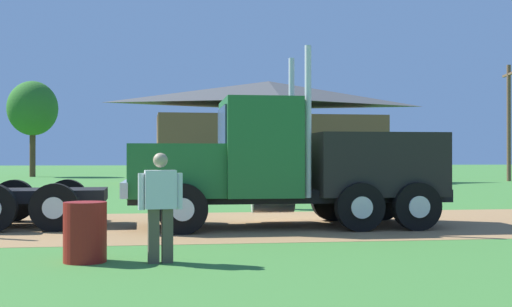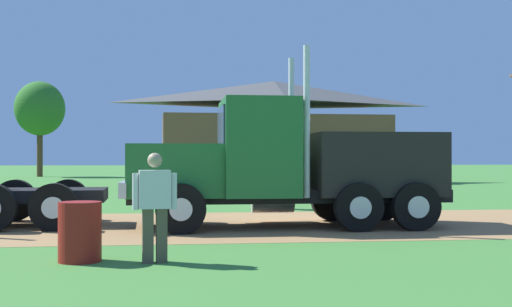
% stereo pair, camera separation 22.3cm
% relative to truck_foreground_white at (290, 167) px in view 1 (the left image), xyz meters
% --- Properties ---
extents(ground_plane, '(200.00, 200.00, 0.00)m').
position_rel_truck_foreground_white_xyz_m(ground_plane, '(1.14, 0.52, -1.34)').
color(ground_plane, '#3F7B33').
extents(dirt_track, '(120.00, 6.52, 0.01)m').
position_rel_truck_foreground_white_xyz_m(dirt_track, '(1.14, 0.52, -1.34)').
color(dirt_track, '#9C7448').
rests_on(dirt_track, ground_plane).
extents(truck_foreground_white, '(7.22, 2.69, 3.93)m').
position_rel_truck_foreground_white_xyz_m(truck_foreground_white, '(0.00, 0.00, 0.00)').
color(truck_foreground_white, black).
rests_on(truck_foreground_white, ground_plane).
extents(visitor_standing_near, '(0.66, 0.31, 1.63)m').
position_rel_truck_foreground_white_xyz_m(visitor_standing_near, '(-2.83, -4.68, -0.46)').
color(visitor_standing_near, silver).
rests_on(visitor_standing_near, ground_plane).
extents(visitor_far_side, '(0.51, 0.50, 1.78)m').
position_rel_truck_foreground_white_xyz_m(visitor_far_side, '(0.58, 4.83, -0.36)').
color(visitor_far_side, gold).
rests_on(visitor_far_side, ground_plane).
extents(steel_barrel, '(0.64, 0.64, 0.90)m').
position_rel_truck_foreground_white_xyz_m(steel_barrel, '(-3.95, -4.46, -0.89)').
color(steel_barrel, maroon).
rests_on(steel_barrel, ground_plane).
extents(shed_building, '(14.08, 5.96, 6.09)m').
position_rel_truck_foreground_white_xyz_m(shed_building, '(3.26, 24.28, 1.60)').
color(shed_building, brown).
rests_on(shed_building, ground_plane).
extents(utility_pole_near, '(0.58, 2.18, 7.38)m').
position_rel_truck_foreground_white_xyz_m(utility_pole_near, '(18.72, 24.47, 2.60)').
color(utility_pole_near, brown).
rests_on(utility_pole_near, ground_plane).
extents(tree_mid, '(3.80, 3.80, 7.36)m').
position_rel_truck_foreground_white_xyz_m(tree_mid, '(-13.07, 37.48, 3.88)').
color(tree_mid, '#513823').
rests_on(tree_mid, ground_plane).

